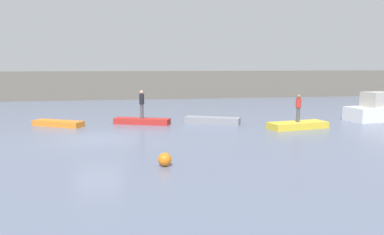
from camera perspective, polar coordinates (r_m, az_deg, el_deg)
The scene contains 10 objects.
ground_plane at distance 20.57m, azimuth -14.06°, elevation -3.18°, with size 120.00×120.00×0.00m, color slate.
embankment_wall at distance 42.85m, azimuth -11.75°, elevation 4.78°, with size 80.00×1.20×3.15m, color #666056.
motorboat at distance 29.67m, azimuth 26.61°, elevation 1.00°, with size 5.24×2.67×1.99m.
rowboat_orange at distance 25.53m, azimuth -19.54°, elevation -0.84°, with size 3.34×0.93×0.35m, color orange.
rowboat_red at distance 25.10m, azimuth -7.54°, elevation -0.56°, with size 3.68×0.93×0.38m, color red.
rowboat_grey at distance 25.01m, azimuth 3.10°, elevation -0.46°, with size 3.61×0.98×0.44m, color gray.
rowboat_yellow at distance 24.12m, azimuth 15.66°, elevation -1.12°, with size 3.69×1.30×0.40m, color gold.
person_red_shirt at distance 23.97m, azimuth 15.77°, elevation 1.58°, with size 0.32×0.32×1.70m.
person_dark_shirt at distance 24.95m, azimuth -7.60°, elevation 2.23°, with size 0.32×0.32×1.85m.
mooring_buoy at distance 14.76m, azimuth -4.14°, elevation -6.33°, with size 0.53×0.53×0.53m, color orange.
Camera 1 is at (1.72, -20.11, 3.94)m, focal length 35.33 mm.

